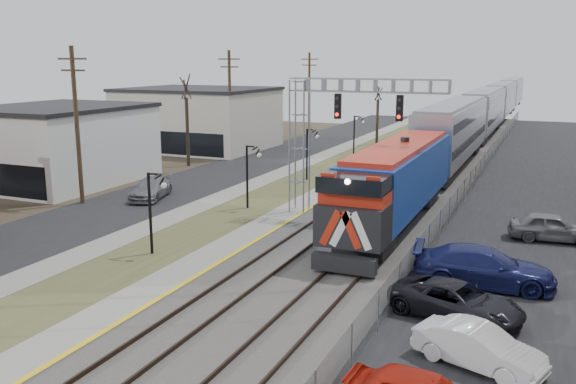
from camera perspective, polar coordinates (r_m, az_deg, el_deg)
The scene contains 19 objects.
street_west at distance 47.83m, azimuth -7.96°, elevation 1.16°, with size 7.00×120.00×0.04m, color black.
sidewalk at distance 45.67m, azimuth -3.13°, elevation 0.76°, with size 2.00×120.00×0.08m, color gray.
grass_median at distance 44.43m, azimuth 0.33°, elevation 0.44°, with size 4.00×120.00×0.06m, color #404927.
platform at distance 43.35m, azimuth 3.98°, elevation 0.23°, with size 2.00×120.00×0.24m, color gray.
ballast_bed at distance 41.99m, azimuth 10.42°, elevation -0.37°, with size 8.00×120.00×0.20m, color #595651.
platform_edge at distance 43.04m, azimuth 5.08°, elevation 0.30°, with size 0.24×120.00×0.01m, color gold.
track_near at distance 42.43m, azimuth 7.80°, elevation 0.10°, with size 1.58×120.00×0.15m.
track_far at distance 41.66m, azimuth 12.43°, elevation -0.31°, with size 1.58×120.00×0.15m.
train at distance 79.92m, azimuth 18.11°, elevation 7.22°, with size 3.00×108.65×5.33m.
signal_gantry at distance 35.23m, azimuth 3.68°, elevation 6.46°, with size 9.00×1.07×8.15m.
lampposts at distance 29.75m, azimuth -12.45°, elevation -1.91°, with size 0.14×62.14×4.00m.
utility_poles at distance 40.96m, azimuth -19.14°, elevation 5.80°, with size 0.28×80.28×10.00m.
fence at distance 41.14m, azimuth 16.15°, elevation 0.08°, with size 0.04×120.00×1.60m, color gray.
bare_trees at distance 51.31m, azimuth -6.89°, elevation 4.97°, with size 12.30×42.30×5.95m.
car_lot_b at distance 19.78m, azimuth 17.38°, elevation -13.78°, with size 1.36×3.91×1.29m, color white.
car_lot_c at distance 22.95m, azimuth 15.47°, elevation -9.89°, with size 2.20×4.77×1.32m, color black.
car_lot_d at distance 26.32m, azimuth 17.82°, elevation -6.78°, with size 2.29×5.64×1.64m, color #161B4F.
car_lot_e at distance 34.05m, azimuth 23.47°, elevation -3.09°, with size 1.70×4.24×1.44m, color slate.
car_street_b at distance 41.81m, azimuth -12.71°, elevation 0.28°, with size 1.89×4.65×1.35m, color gray.
Camera 1 is at (13.10, -4.98, 9.15)m, focal length 38.00 mm.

